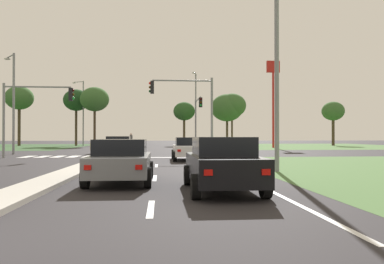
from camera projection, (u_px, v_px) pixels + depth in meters
ground_plane at (120, 153)px, 34.70m from camera, size 200.00×200.00×0.00m
grass_verge_far_right at (296, 146)px, 61.23m from camera, size 35.00×35.00×0.01m
median_island_near at (71, 172)px, 15.76m from camera, size 1.20×22.00×0.14m
median_island_far at (137, 146)px, 59.61m from camera, size 1.20×36.00×0.14m
lane_dash_near at (151, 209)px, 8.21m from camera, size 0.14×2.00×0.01m
lane_dash_second at (155, 178)px, 14.19m from camera, size 0.14×2.00×0.01m
lane_dash_third at (156, 166)px, 20.17m from camera, size 0.14×2.00×0.01m
edge_line_right at (229, 171)px, 17.33m from camera, size 0.14×24.00×0.01m
stop_bar_near at (162, 157)px, 28.04m from camera, size 6.40×0.50×0.01m
crosswalk_bar_near at (27, 157)px, 28.98m from camera, size 0.70×2.80×0.01m
crosswalk_bar_second at (43, 157)px, 29.08m from camera, size 0.70×2.80×0.01m
crosswalk_bar_third at (58, 157)px, 29.17m from camera, size 0.70×2.80×0.01m
crosswalk_bar_fourth at (74, 157)px, 29.27m from camera, size 0.70×2.80×0.01m
crosswalk_bar_fifth at (89, 156)px, 29.36m from camera, size 0.70×2.80×0.01m
crosswalk_bar_sixth at (104, 156)px, 29.46m from camera, size 0.70×2.80×0.01m
car_white_near at (188, 148)px, 24.82m from camera, size 2.09×4.47×1.50m
car_beige_second at (117, 145)px, 34.05m from camera, size 4.42×2.02×1.56m
car_black_third at (222, 164)px, 10.85m from camera, size 1.98×4.41×1.55m
car_grey_fourth at (121, 160)px, 12.80m from camera, size 2.08×4.39×1.47m
traffic_signal_far_right at (197, 114)px, 39.93m from camera, size 0.32×5.52×5.62m
traffic_signal_near_left at (31, 106)px, 27.68m from camera, size 5.10×0.32×5.42m
traffic_signal_near_right at (190, 102)px, 28.66m from camera, size 4.85×0.32×6.01m
street_lamp_near at (273, 56)px, 16.86m from camera, size 2.32×0.28×9.19m
street_lamp_second at (13, 98)px, 32.81m from camera, size 1.53×1.81×8.73m
street_lamp_third at (196, 106)px, 55.13m from camera, size 0.83×2.27×10.66m
street_lamp_fourth at (82, 110)px, 62.23m from camera, size 2.05×1.11×10.62m
pedestrian_at_median at (131, 139)px, 45.45m from camera, size 0.34×0.34×1.81m
fastfood_pole_sign at (273, 85)px, 51.99m from camera, size 1.80×0.40×11.88m
treeline_near at (19, 98)px, 62.28m from camera, size 4.52×4.52×9.78m
treeline_second at (76, 101)px, 62.93m from camera, size 4.19×4.19×9.33m
treeline_third at (95, 100)px, 60.09m from camera, size 4.51×4.51×9.34m
treeline_fourth at (184, 112)px, 64.45m from camera, size 3.66×3.66×7.36m
treeline_fifth at (227, 108)px, 64.24m from camera, size 5.44×5.44×8.69m
treeline_sixth at (232, 106)px, 63.98m from camera, size 4.74×4.74×8.76m
treeline_seventh at (333, 112)px, 63.99m from camera, size 3.73×3.73×7.40m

